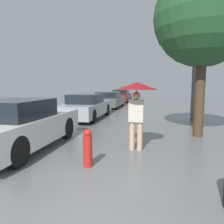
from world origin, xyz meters
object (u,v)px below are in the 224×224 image
parked_car_second (87,107)px  tree (204,17)px  parked_car_farthest (121,96)px  fire_hydrant (88,148)px  pedestrian (136,95)px  street_lamp (194,71)px  parked_car_nearest (19,125)px  parked_car_third (109,100)px

parked_car_second → tree: tree is taller
parked_car_farthest → tree: tree is taller
tree → fire_hydrant: tree is taller
parked_car_farthest → fire_hydrant: bearing=-83.0°
pedestrian → parked_car_farthest: size_ratio=0.46×
tree → street_lamp: (0.24, 3.02, -1.48)m
parked_car_nearest → parked_car_second: bearing=89.1°
street_lamp → fire_hydrant: bearing=-115.3°
parked_car_second → parked_car_third: parked_car_second is taller
parked_car_farthest → fire_hydrant: parked_car_farthest is taller
parked_car_farthest → street_lamp: 12.06m
parked_car_nearest → street_lamp: bearing=46.3°
street_lamp → pedestrian: bearing=-113.1°
street_lamp → parked_car_second: bearing=179.6°
fire_hydrant → parked_car_farthest: bearing=97.0°
pedestrian → parked_car_farthest: bearing=100.7°
parked_car_second → street_lamp: (5.14, -0.04, 1.74)m
pedestrian → tree: size_ratio=0.33×
parked_car_third → parked_car_nearest: bearing=-90.1°
pedestrian → parked_car_nearest: size_ratio=0.43×
parked_car_second → parked_car_farthest: parked_car_second is taller
parked_car_nearest → tree: bearing=26.2°
parked_car_second → street_lamp: 5.43m
parked_car_nearest → parked_car_farthest: (0.11, 16.26, -0.07)m
fire_hydrant → parked_car_second: bearing=108.5°
parked_car_farthest → tree: size_ratio=0.72×
parked_car_second → street_lamp: size_ratio=1.09×
parked_car_nearest → fire_hydrant: 2.41m
parked_car_third → fire_hydrant: (2.21, -11.83, -0.16)m
parked_car_second → parked_car_farthest: 10.74m
parked_car_second → tree: size_ratio=0.83×
pedestrian → tree: bearing=46.3°
parked_car_third → parked_car_farthest: size_ratio=1.06×
parked_car_farthest → street_lamp: size_ratio=0.94×
parked_car_nearest → street_lamp: size_ratio=0.99×
parked_car_second → parked_car_farthest: size_ratio=1.15×
parked_car_third → parked_car_farthest: parked_car_farthest is taller
pedestrian → parked_car_farthest: 16.08m
parked_car_farthest → street_lamp: (5.12, -10.78, 1.76)m
parked_car_nearest → tree: 6.41m
parked_car_third → parked_car_farthest: 5.31m
street_lamp → fire_hydrant: 7.30m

